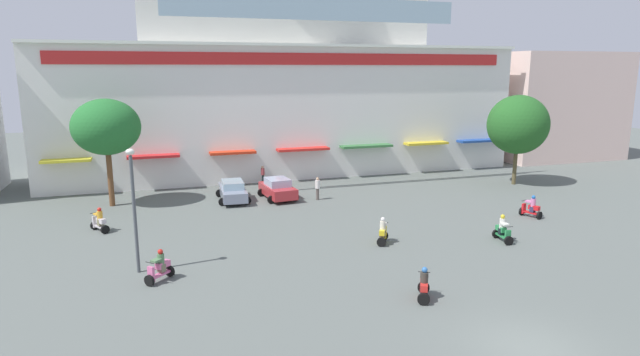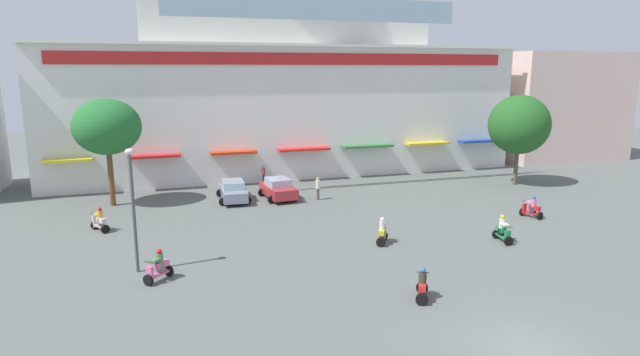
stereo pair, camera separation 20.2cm
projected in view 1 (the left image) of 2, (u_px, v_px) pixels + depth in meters
ground_plane at (379, 238)px, 30.57m from camera, size 128.00×128.00×0.00m
colonial_building at (280, 66)px, 50.62m from camera, size 42.43×18.29×23.00m
flank_building_right at (542, 105)px, 59.05m from camera, size 13.61×11.74×11.31m
plaza_tree_0 at (106, 127)px, 36.60m from camera, size 4.65×4.58×7.61m
plaza_tree_1 at (518, 125)px, 43.77m from camera, size 5.07×4.89×7.52m
parked_car_0 at (233, 191)px, 39.03m from camera, size 2.48×4.50×1.51m
parked_car_1 at (278, 189)px, 39.57m from camera, size 2.66×4.10×1.57m
scooter_rider_0 at (100, 221)px, 31.62m from camera, size 1.18×1.49×1.52m
scooter_rider_1 at (160, 268)px, 24.25m from camera, size 1.39×1.37×1.51m
scooter_rider_2 at (531, 208)px, 34.69m from camera, size 0.97×1.50×1.51m
scooter_rider_3 at (503, 231)px, 29.82m from camera, size 0.68×1.49×1.56m
scooter_rider_4 at (424, 286)px, 22.33m from camera, size 1.11×1.45×1.49m
scooter_rider_5 at (383, 232)px, 29.48m from camera, size 1.13×1.41×1.56m
pedestrian_0 at (263, 174)px, 44.42m from camera, size 0.43×0.43×1.62m
pedestrian_1 at (318, 187)px, 39.25m from camera, size 0.48×0.48×1.72m
streetlamp_near at (134, 201)px, 24.72m from camera, size 0.40×0.40×6.02m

